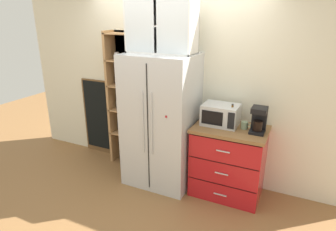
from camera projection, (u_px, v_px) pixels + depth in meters
name	position (u px, v px, depth m)	size (l,w,h in m)	color
ground_plane	(162.00, 178.00, 4.15)	(10.72, 10.72, 0.00)	olive
wall_back_cream	(174.00, 86.00, 4.06)	(5.02, 0.10, 2.55)	silver
refrigerator	(161.00, 121.00, 3.85)	(0.89, 0.74, 1.77)	silver
pantry_shelf_column	(127.00, 98.00, 4.34)	(0.52, 0.29, 2.01)	brown
counter_cabinet	(228.00, 161.00, 3.67)	(0.89, 0.61, 0.92)	red
microwave	(221.00, 115.00, 3.58)	(0.44, 0.33, 0.26)	silver
coffee_maker	(259.00, 119.00, 3.35)	(0.17, 0.20, 0.31)	black
mug_sage	(245.00, 125.00, 3.47)	(0.12, 0.08, 0.09)	#8CA37F
mug_red	(230.00, 126.00, 3.45)	(0.11, 0.08, 0.09)	red
bottle_amber	(232.00, 117.00, 3.48)	(0.06, 0.06, 0.30)	brown
upper_cabinet	(162.00, 26.00, 3.48)	(0.86, 0.32, 0.65)	silver
chalkboard_menu	(100.00, 117.00, 4.75)	(0.60, 0.04, 1.24)	brown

